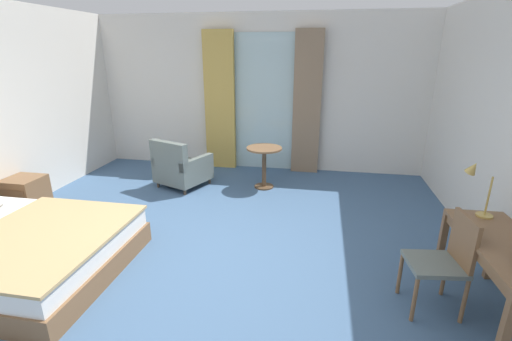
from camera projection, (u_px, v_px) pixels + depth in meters
The scene contains 12 objects.
ground at pixel (204, 263), 3.99m from camera, with size 6.82×7.47×0.10m, color #426084.
wall_back at pixel (258, 94), 6.75m from camera, with size 6.42×0.12×2.87m, color silver.
balcony_glass_door at pixel (263, 104), 6.71m from camera, with size 1.20×0.02×2.53m, color silver.
curtain_panel_left at pixel (220, 102), 6.75m from camera, with size 0.58×0.10×2.58m, color tan.
curtain_panel_right at pixel (307, 104), 6.47m from camera, with size 0.50×0.10×2.58m, color #897056.
bed at pixel (10, 250), 3.71m from camera, with size 2.21×1.76×0.91m.
nightstand at pixel (26, 196), 5.03m from camera, with size 0.47×0.46×0.53m.
writing_desk at pixel (505, 254), 2.89m from camera, with size 0.58×1.33×0.73m.
desk_chair at pixel (445, 258), 3.07m from camera, with size 0.50×0.46×0.91m.
desk_lamp at pixel (477, 180), 3.35m from camera, with size 0.26×0.28×0.51m.
armchair_by_window at pixel (181, 168), 6.01m from camera, with size 0.96×0.96×0.84m.
round_cafe_table at pixel (264, 159), 5.91m from camera, with size 0.59×0.59×0.70m.
Camera 1 is at (1.20, -3.28, 2.21)m, focal length 24.94 mm.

